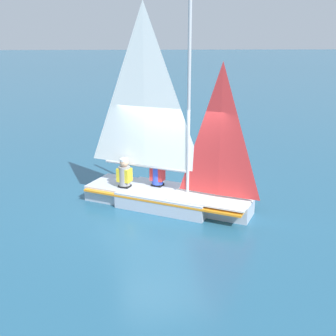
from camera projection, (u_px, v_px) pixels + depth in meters
name	position (u px, v px, depth m)	size (l,w,h in m)	color
ground_plane	(168.00, 205.00, 10.81)	(260.00, 260.00, 0.00)	#235675
sailboat_main	(167.00, 177.00, 10.60)	(4.36, 3.18, 5.07)	#B2BCCC
sailor_helm	(157.00, 177.00, 10.97)	(0.42, 0.41, 1.16)	black
sailor_crew	(125.00, 178.00, 10.88)	(0.42, 0.41, 1.16)	black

